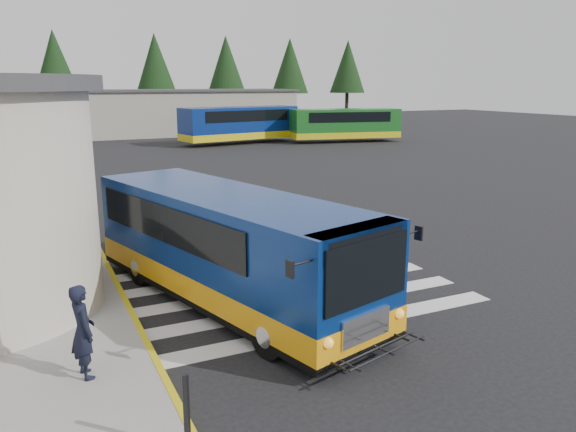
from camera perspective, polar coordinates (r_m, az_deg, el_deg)
name	(u,v)px	position (r m, az deg, el deg)	size (l,w,h in m)	color
ground	(286,276)	(14.40, -0.21, -6.08)	(140.00, 140.00, 0.00)	black
curb_strip	(100,251)	(17.05, -18.59, -3.41)	(0.12, 34.00, 0.16)	gold
crosswalk	(281,289)	(13.52, -0.70, -7.38)	(8.00, 5.35, 0.01)	silver
depot_building	(155,112)	(55.62, -13.32, 10.24)	(26.40, 8.40, 4.20)	gray
tree_line	(139,64)	(63.48, -14.89, 14.71)	(58.40, 4.40, 10.00)	black
transit_bus	(229,251)	(12.47, -6.03, -3.57)	(4.76, 8.99, 2.47)	navy
pedestrian_a	(83,331)	(9.71, -20.13, -10.93)	(0.57, 0.37, 1.57)	black
bollard	(187,412)	(7.71, -10.26, -19.03)	(0.09, 0.09, 1.08)	black
far_bus_a	(240,123)	(46.20, -4.94, 9.39)	(10.09, 4.45, 2.52)	navy
far_bus_b	(345,123)	(47.49, 5.80, 9.33)	(9.36, 4.17, 2.34)	#17571C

